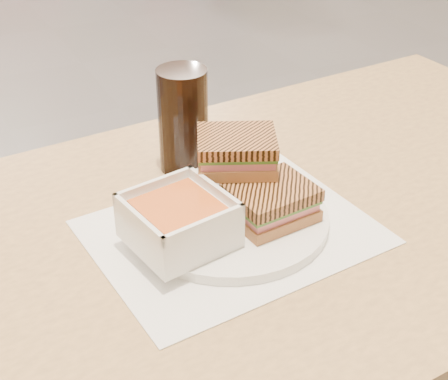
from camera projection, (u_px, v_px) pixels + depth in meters
name	position (u px, v px, depth m)	size (l,w,h in m)	color
main_table	(286.00, 263.00, 1.03)	(1.24, 0.78, 0.75)	tan
tray_liner	(232.00, 232.00, 0.90)	(0.39, 0.32, 0.00)	white
plate	(230.00, 218.00, 0.92)	(0.28, 0.28, 0.01)	white
soup_bowl	(179.00, 223.00, 0.84)	(0.14, 0.14, 0.06)	white
panini_lower	(271.00, 202.00, 0.89)	(0.12, 0.10, 0.05)	#A66C3B
panini_upper	(237.00, 151.00, 0.91)	(0.13, 0.13, 0.05)	#A66C3B
cola_glass	(183.00, 120.00, 1.01)	(0.08, 0.08, 0.17)	black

